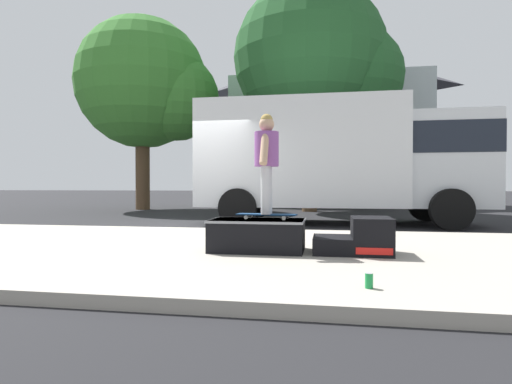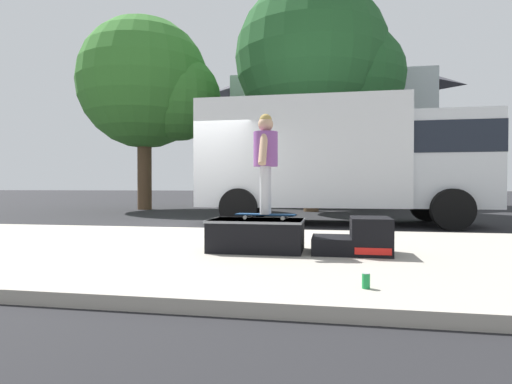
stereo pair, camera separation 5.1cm
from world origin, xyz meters
The scene contains 11 objects.
ground_plane centered at (0.00, 0.00, 0.00)m, with size 140.00×140.00×0.00m, color black.
sidewalk_slab centered at (0.00, -3.00, 0.06)m, with size 50.00×5.00×0.12m, color #A8A093.
skate_box centered at (2.15, -3.18, 0.34)m, with size 1.20×0.71×0.41m.
kicker_ramp centered at (3.43, -3.18, 0.31)m, with size 0.95×0.64×0.45m.
skateboard centered at (2.27, -3.13, 0.58)m, with size 0.80×0.29×0.07m.
skater_kid centered at (2.27, -3.13, 1.35)m, with size 0.31×0.66×1.29m.
soda_can centered at (3.38, -4.94, 0.18)m, with size 0.07×0.07×0.13m.
box_truck centered at (3.35, 2.20, 1.70)m, with size 6.91×2.63×3.05m.
street_tree_main centered at (2.72, 7.10, 5.49)m, with size 6.21×5.65×8.48m.
street_tree_neighbour centered at (-4.00, 7.22, 4.93)m, with size 5.73×5.21×7.69m.
house_behind centered at (3.07, 13.65, 4.24)m, with size 9.54×8.22×8.40m.
Camera 2 is at (3.09, -8.40, 0.96)m, focal length 28.98 mm.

